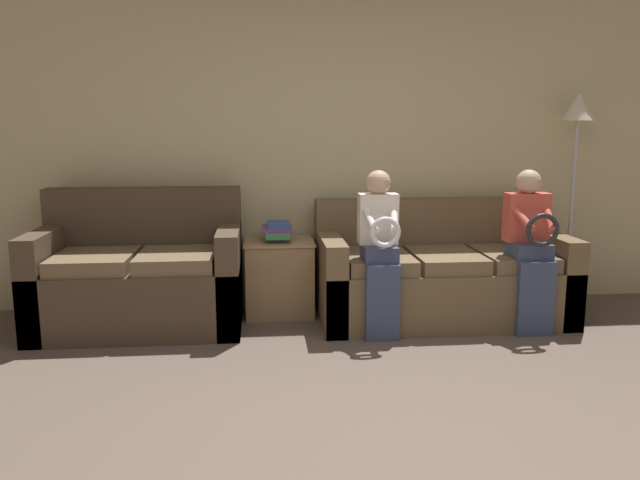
# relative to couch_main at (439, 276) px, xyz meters

# --- Properties ---
(ground_plane) EXTENTS (14.00, 14.00, 0.00)m
(ground_plane) POSITION_rel_couch_main_xyz_m (-0.74, -2.15, -0.33)
(ground_plane) COLOR brown
(wall_back) EXTENTS (7.57, 0.06, 2.55)m
(wall_back) POSITION_rel_couch_main_xyz_m (-0.74, 0.53, 0.95)
(wall_back) COLOR #C6B789
(wall_back) RESTS_ON ground_plane
(couch_main) EXTENTS (1.90, 0.93, 0.91)m
(couch_main) POSITION_rel_couch_main_xyz_m (0.00, 0.00, 0.00)
(couch_main) COLOR brown
(couch_main) RESTS_ON ground_plane
(couch_side) EXTENTS (1.49, 0.86, 1.02)m
(couch_side) POSITION_rel_couch_main_xyz_m (-2.30, -0.01, 0.04)
(couch_side) COLOR #473828
(couch_side) RESTS_ON ground_plane
(child_left_seated) EXTENTS (0.28, 0.38, 1.18)m
(child_left_seated) POSITION_rel_couch_main_xyz_m (-0.56, -0.39, 0.33)
(child_left_seated) COLOR #384260
(child_left_seated) RESTS_ON ground_plane
(child_right_seated) EXTENTS (0.32, 0.38, 1.18)m
(child_right_seated) POSITION_rel_couch_main_xyz_m (0.56, -0.39, 0.33)
(child_right_seated) COLOR #384260
(child_right_seated) RESTS_ON ground_plane
(side_shelf) EXTENTS (0.55, 0.52, 0.60)m
(side_shelf) POSITION_rel_couch_main_xyz_m (-1.25, 0.22, -0.02)
(side_shelf) COLOR #9E7A51
(side_shelf) RESTS_ON ground_plane
(book_stack) EXTENTS (0.24, 0.32, 0.15)m
(book_stack) POSITION_rel_couch_main_xyz_m (-1.26, 0.22, 0.35)
(book_stack) COLOR #4C4C56
(book_stack) RESTS_ON side_shelf
(floor_lamp) EXTENTS (0.27, 0.27, 1.76)m
(floor_lamp) POSITION_rel_couch_main_xyz_m (1.20, 0.28, 1.12)
(floor_lamp) COLOR #2D2B28
(floor_lamp) RESTS_ON ground_plane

